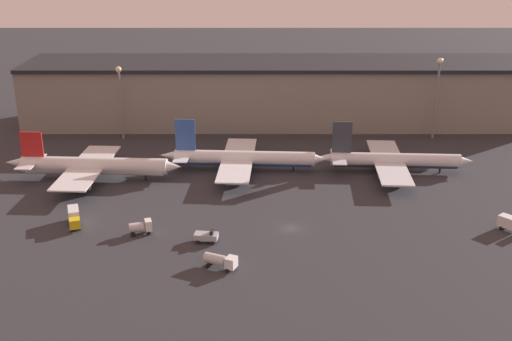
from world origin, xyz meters
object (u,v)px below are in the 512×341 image
(service_vehicle_3, at_px, (143,227))
(service_vehicle_1, at_px, (77,216))
(service_vehicle_0, at_px, (209,236))
(airplane_1, at_px, (245,158))
(airplane_0, at_px, (95,166))
(service_vehicle_2, at_px, (223,260))
(airplane_2, at_px, (396,161))

(service_vehicle_3, bearing_deg, service_vehicle_1, 146.83)
(service_vehicle_0, height_order, service_vehicle_1, service_vehicle_1)
(airplane_1, bearing_deg, airplane_0, -167.04)
(service_vehicle_0, distance_m, service_vehicle_2, 11.59)
(service_vehicle_0, bearing_deg, airplane_2, 48.15)
(service_vehicle_0, bearing_deg, airplane_1, 88.08)
(airplane_0, relative_size, service_vehicle_1, 5.70)
(airplane_2, relative_size, service_vehicle_2, 6.09)
(airplane_2, distance_m, service_vehicle_1, 83.22)
(airplane_1, xyz_separation_m, service_vehicle_0, (-6.63, -42.28, -2.12))
(airplane_0, bearing_deg, airplane_2, 7.04)
(service_vehicle_2, relative_size, service_vehicle_3, 1.33)
(airplane_0, xyz_separation_m, service_vehicle_3, (17.73, -31.94, -2.01))
(service_vehicle_0, bearing_deg, service_vehicle_1, 171.34)
(airplane_1, bearing_deg, service_vehicle_3, -115.24)
(service_vehicle_1, bearing_deg, airplane_0, 167.25)
(service_vehicle_0, distance_m, service_vehicle_1, 30.86)
(airplane_0, height_order, service_vehicle_2, airplane_0)
(service_vehicle_1, height_order, service_vehicle_2, service_vehicle_1)
(airplane_1, relative_size, service_vehicle_3, 8.79)
(airplane_2, relative_size, service_vehicle_0, 8.15)
(service_vehicle_2, bearing_deg, airplane_0, 151.39)
(airplane_1, bearing_deg, service_vehicle_2, -90.18)
(service_vehicle_1, bearing_deg, service_vehicle_2, 42.18)
(service_vehicle_0, xyz_separation_m, service_vehicle_1, (-29.71, 8.33, 0.64))
(airplane_1, bearing_deg, service_vehicle_0, -95.72)
(airplane_1, xyz_separation_m, airplane_2, (40.21, -1.34, -0.10))
(service_vehicle_0, relative_size, service_vehicle_1, 0.63)
(airplane_0, distance_m, service_vehicle_2, 58.67)
(service_vehicle_1, bearing_deg, airplane_1, 115.51)
(service_vehicle_1, relative_size, service_vehicle_3, 1.57)
(airplane_0, bearing_deg, service_vehicle_0, -44.88)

